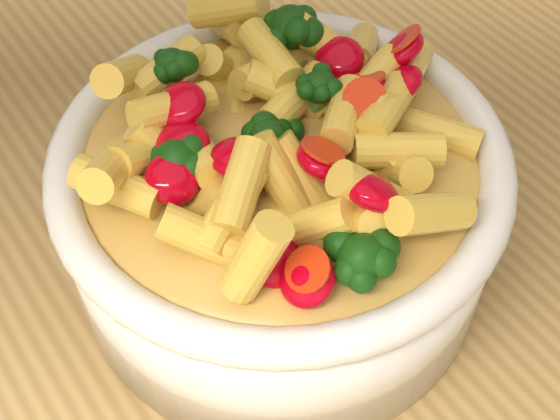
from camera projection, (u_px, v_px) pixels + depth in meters
table at (176, 320)px, 0.59m from camera, size 1.20×0.80×0.90m
serving_bowl at (280, 209)px, 0.46m from camera, size 0.26×0.26×0.11m
pasta_salad at (280, 125)px, 0.41m from camera, size 0.20×0.20×0.05m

